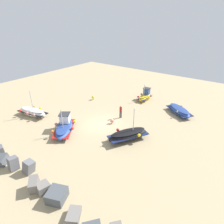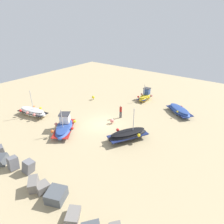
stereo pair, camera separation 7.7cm
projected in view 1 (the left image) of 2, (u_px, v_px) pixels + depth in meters
ground_plane at (104, 124)px, 23.25m from camera, size 53.90×53.90×0.00m
fishing_boat_0 at (128, 135)px, 19.94m from camera, size 3.51×4.66×3.62m
fishing_boat_1 at (33, 112)px, 24.99m from camera, size 4.58×2.33×3.55m
fishing_boat_2 at (145, 96)px, 29.92m from camera, size 1.84×3.19×2.75m
fishing_boat_3 at (179, 111)px, 25.49m from camera, size 4.31×3.70×0.97m
fishing_boat_4 at (64, 127)px, 21.45m from camera, size 4.11×4.63×3.05m
person_walking at (121, 111)px, 24.25m from camera, size 0.32×0.32×1.75m
breakwater_rocks at (17, 167)px, 15.82m from camera, size 20.36×2.50×1.40m
mooring_buoy_0 at (112, 121)px, 23.16m from camera, size 0.49×0.49×0.62m
mooring_buoy_1 at (93, 97)px, 30.02m from camera, size 0.46×0.46×0.65m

